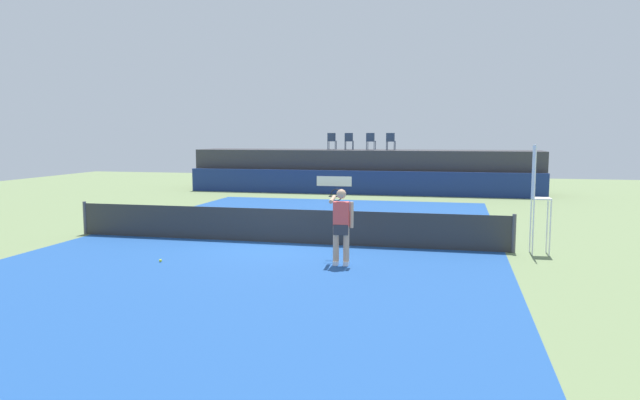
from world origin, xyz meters
name	(u,v)px	position (x,y,z in m)	size (l,w,h in m)	color
ground_plane	(308,226)	(0.00, 3.00, 0.00)	(48.00, 48.00, 0.00)	#6B7F51
court_inner	(281,243)	(0.00, 0.00, 0.00)	(12.00, 22.00, 0.00)	#1C478C
sponsor_wall	(359,183)	(-0.01, 13.50, 0.60)	(18.00, 0.22, 1.20)	navy
spectator_platform	(364,171)	(0.00, 15.30, 1.10)	(18.00, 2.80, 2.20)	#38383D
spectator_chair_far_left	(332,140)	(-1.81, 15.49, 2.69)	(0.46, 0.46, 0.89)	#2D3D56
spectator_chair_left	(349,140)	(-0.85, 15.36, 2.69)	(0.47, 0.47, 0.89)	#2D3D56
spectator_chair_center	(371,141)	(0.37, 14.99, 2.69)	(0.46, 0.46, 0.89)	#2D3D56
spectator_chair_right	(391,141)	(1.40, 15.03, 2.69)	(0.45, 0.45, 0.89)	#2D3D56
umpire_chair	(537,192)	(6.72, 0.00, 1.59)	(0.46, 0.46, 2.76)	white
tennis_net	(281,226)	(0.00, 0.00, 0.47)	(12.40, 0.02, 0.95)	#2D2D2D
net_post_near	(85,218)	(-6.20, 0.00, 0.50)	(0.10, 0.10, 1.00)	#4C4C51
net_post_far	(514,233)	(6.20, 0.00, 0.50)	(0.10, 0.10, 1.00)	#4C4C51
tennis_player	(341,224)	(2.16, -2.37, 0.96)	(0.74, 1.13, 1.77)	white
tennis_ball	(160,260)	(-2.07, -3.05, 0.04)	(0.07, 0.07, 0.07)	#D8EA33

